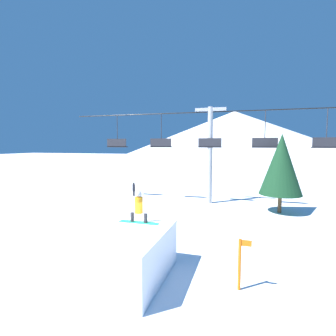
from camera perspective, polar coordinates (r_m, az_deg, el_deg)
ground_plane at (r=10.46m, az=-6.30°, el=-21.52°), size 220.00×220.00×0.00m
mountain_ridge at (r=80.86m, az=14.18°, el=6.81°), size 73.36×73.36×14.45m
snow_ramp at (r=9.72m, az=-8.63°, el=-18.25°), size 2.52×3.64×1.68m
snowboarder at (r=10.20m, az=-6.38°, el=-8.53°), size 1.60×0.31×1.25m
chairlift at (r=20.91m, az=9.13°, el=4.78°), size 23.76×0.44×7.61m
pine_tree_near at (r=19.35m, az=23.42°, el=0.74°), size 2.82×2.82×5.43m
trail_marker at (r=9.22m, az=15.39°, el=-19.29°), size 0.41×0.10×1.69m
distant_skier at (r=24.15m, az=-7.46°, el=-4.47°), size 0.24×0.24×1.23m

